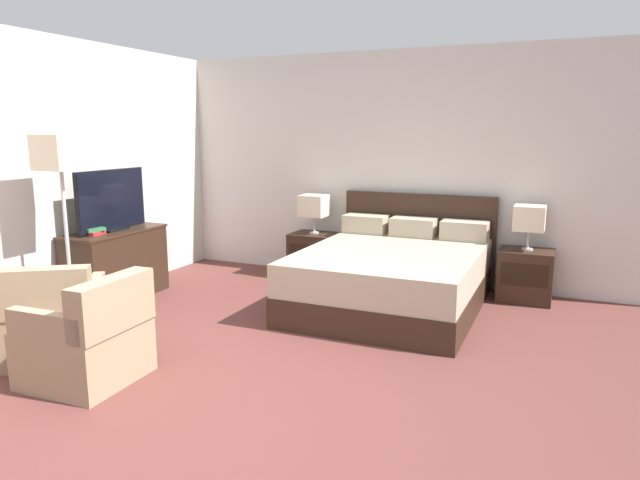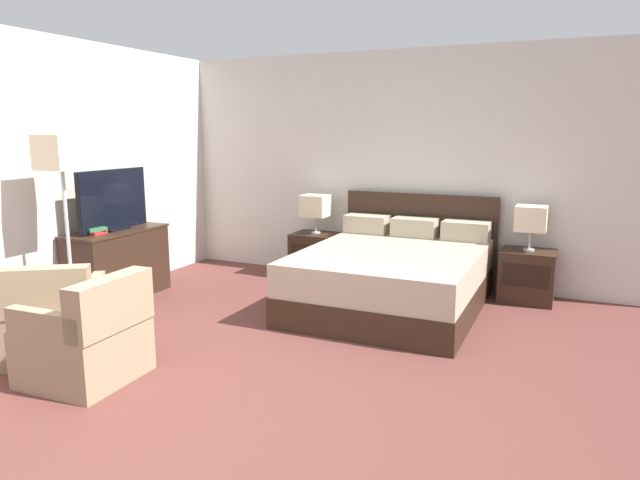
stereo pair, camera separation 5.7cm
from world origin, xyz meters
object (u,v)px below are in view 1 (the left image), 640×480
Objects in this scene: floor_lamp at (61,165)px; nightstand_right at (525,275)px; tv at (112,201)px; book_blue_cover at (92,229)px; nightstand_left at (314,255)px; table_lamp_right at (530,218)px; dresser at (116,263)px; bed at (393,276)px; armchair_companion at (89,342)px; table_lamp_left at (314,206)px; book_red_cover at (92,233)px; armchair_by_window at (53,322)px.

nightstand_right is at bearing 33.90° from floor_lamp.
tv reaches higher than book_blue_cover.
floor_lamp is (-1.26, -2.44, 1.16)m from nightstand_left.
table_lamp_right reaches higher than nightstand_right.
dresser is at bearing 86.43° from book_blue_cover.
bed is 2.88m from armchair_companion.
book_blue_cover is (-1.53, -1.90, -0.08)m from table_lamp_left.
book_blue_cover reaches higher than dresser.
tv is at bearing -157.19° from table_lamp_right.
nightstand_right is 0.59m from table_lamp_right.
dresser is at bearing 86.81° from book_red_cover.
table_lamp_right is at bearing 25.96° from book_blue_cover.
tv reaches higher than table_lamp_left.
book_red_cover is 0.92m from floor_lamp.
nightstand_left is 3.25m from armchair_companion.
book_red_cover is 0.20× the size of armchair_by_window.
floor_lamp is at bearing -73.19° from dresser.
nightstand_left is 1.00× the size of nightstand_right.
table_lamp_left is at bearing 62.68° from floor_lamp.
floor_lamp is at bearing 126.51° from armchair_by_window.
book_blue_cover is 1.43m from armchair_by_window.
tv reaches higher than nightstand_left.
bed is at bearing -32.12° from table_lamp_left.
floor_lamp reaches higher than bed.
table_lamp_right is 4.41m from floor_lamp.
floor_lamp is at bearing -117.32° from table_lamp_left.
bed is 1.22× the size of floor_lamp.
bed is 2.98m from book_blue_cover.
armchair_by_window is at bearing 160.71° from armchair_companion.
book_red_cover is 0.03m from book_blue_cover.
nightstand_right is at bearing 25.94° from book_blue_cover.
floor_lamp is (-3.63, -2.44, 1.16)m from nightstand_right.
table_lamp_right is at bearing 32.12° from bed.
nightstand_right is (1.18, 0.74, -0.05)m from bed.
floor_lamp is (-1.26, -2.44, 0.57)m from table_lamp_left.
table_lamp_left is 2.23m from tv.
dresser is at bearing 106.81° from floor_lamp.
table_lamp_left reaches higher than armchair_by_window.
tv is at bearing -132.78° from nightstand_left.
nightstand_right is at bearing -0.04° from table_lamp_left.
nightstand_left is 2.76× the size of book_blue_cover.
book_blue_cover is 0.20× the size of armchair_by_window.
tv is 4.71× the size of book_blue_cover.
nightstand_right is 4.53m from floor_lamp.
book_blue_cover is at bearing -94.24° from tv.
floor_lamp is (-0.44, 0.60, 1.14)m from armchair_by_window.
nightstand_right is 0.59× the size of tv.
armchair_companion reaches higher than book_red_cover.
nightstand_right is 4.36m from book_red_cover.
table_lamp_left is 0.60× the size of armchair_companion.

